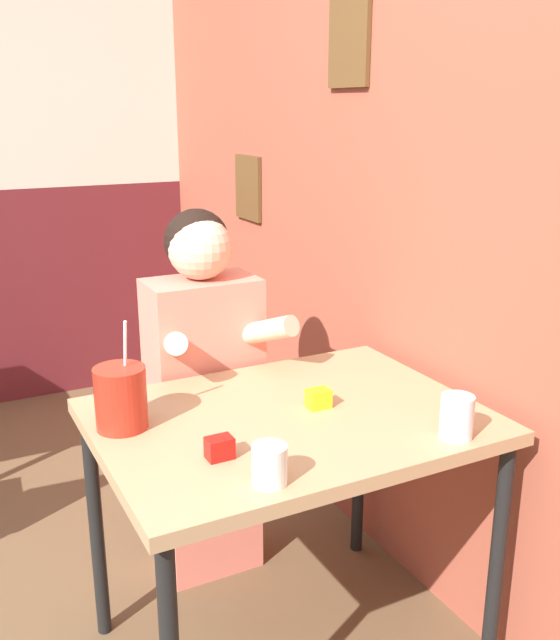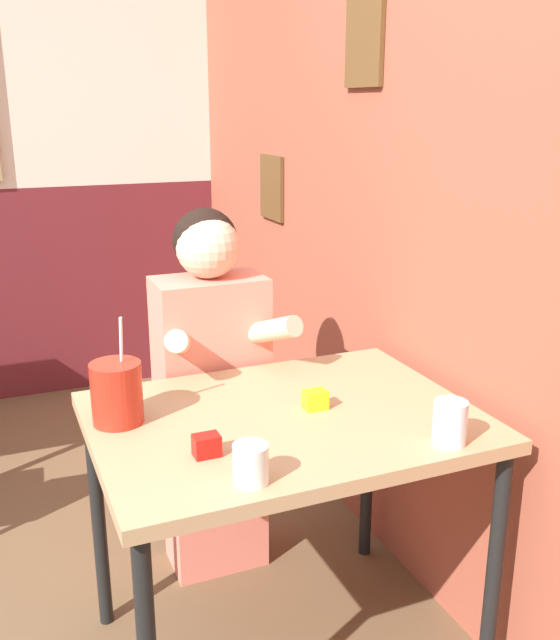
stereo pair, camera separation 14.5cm
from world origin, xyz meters
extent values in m
cube|color=#9E4C38|center=(1.27, 1.30, 1.35)|extent=(0.06, 4.60, 2.70)
cube|color=brown|center=(1.23, 0.91, 1.69)|extent=(0.02, 0.22, 0.28)
cube|color=brown|center=(1.23, 1.69, 1.15)|extent=(0.02, 0.23, 0.27)
cube|color=tan|center=(0.71, 0.34, 0.72)|extent=(0.97, 0.73, 0.04)
cylinder|color=black|center=(1.16, 0.02, 0.35)|extent=(0.04, 0.04, 0.70)
cylinder|color=black|center=(0.27, 0.66, 0.35)|extent=(0.04, 0.04, 0.70)
cylinder|color=black|center=(1.16, 0.66, 0.35)|extent=(0.04, 0.04, 0.70)
cube|color=#EA7F6B|center=(0.67, 0.83, 0.24)|extent=(0.31, 0.20, 0.47)
cube|color=#EA7F6B|center=(0.67, 0.83, 0.73)|extent=(0.34, 0.20, 0.52)
sphere|color=black|center=(0.67, 0.85, 1.10)|extent=(0.20, 0.20, 0.20)
sphere|color=beige|center=(0.67, 0.83, 1.09)|extent=(0.19, 0.19, 0.19)
cylinder|color=beige|center=(0.53, 0.69, 0.85)|extent=(0.14, 0.27, 0.15)
cylinder|color=beige|center=(0.80, 0.69, 0.85)|extent=(0.14, 0.27, 0.15)
cylinder|color=#B22819|center=(0.31, 0.46, 0.81)|extent=(0.13, 0.13, 0.16)
cylinder|color=white|center=(0.33, 0.46, 0.94)|extent=(0.01, 0.04, 0.14)
cylinder|color=silver|center=(1.00, 0.04, 0.79)|extent=(0.08, 0.08, 0.11)
cylinder|color=silver|center=(0.51, 0.05, 0.78)|extent=(0.08, 0.08, 0.09)
cube|color=#B7140F|center=(0.46, 0.20, 0.76)|extent=(0.06, 0.04, 0.05)
cube|color=yellow|center=(0.80, 0.34, 0.76)|extent=(0.06, 0.04, 0.05)
camera|label=1|loc=(-0.08, -1.14, 1.50)|focal=40.00mm
camera|label=2|loc=(0.05, -1.20, 1.50)|focal=40.00mm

